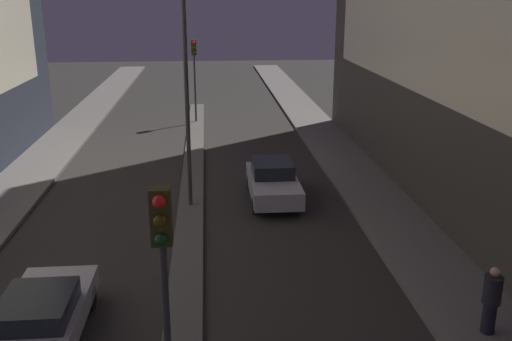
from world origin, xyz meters
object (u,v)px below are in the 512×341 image
Objects in this scene: street_lamp at (185,56)px; pedestrian_on_right_sidewalk at (491,299)px; car_left_lane at (42,316)px; traffic_light_mid at (194,63)px; car_right_lane at (273,181)px; traffic_light_near at (164,272)px.

pedestrian_on_right_sidewalk is (7.24, -9.28, -4.72)m from street_lamp.
street_lamp reaches higher than car_left_lane.
traffic_light_mid reaches higher than car_right_lane.
street_lamp is 1.99× the size of car_right_lane.
traffic_light_near is 12.74m from street_lamp.
pedestrian_on_right_sidewalk is at bearing -52.05° from street_lamp.
pedestrian_on_right_sidewalk reaches higher than car_left_lane.
car_left_lane is 2.51× the size of pedestrian_on_right_sidewalk.
traffic_light_mid is 25.38m from pedestrian_on_right_sidewalk.
car_right_lane is (3.23, 13.16, -3.01)m from traffic_light_near.
traffic_light_near reaches higher than car_left_lane.
traffic_light_near is at bearing -90.00° from street_lamp.
street_lamp reaches higher than pedestrian_on_right_sidewalk.
traffic_light_near is at bearing -51.17° from car_left_lane.
street_lamp is at bearing -170.04° from car_right_lane.
car_right_lane is (6.47, 9.14, 0.08)m from car_left_lane.
car_right_lane is 10.63m from pedestrian_on_right_sidewalk.
traffic_light_mid is 0.59× the size of street_lamp.
street_lamp is (0.00, 12.59, 1.97)m from traffic_light_near.
street_lamp is (0.00, -14.89, 1.97)m from traffic_light_mid.
traffic_light_near is at bearing -103.80° from car_right_lane.
pedestrian_on_right_sidewalk is at bearing 24.58° from traffic_light_near.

